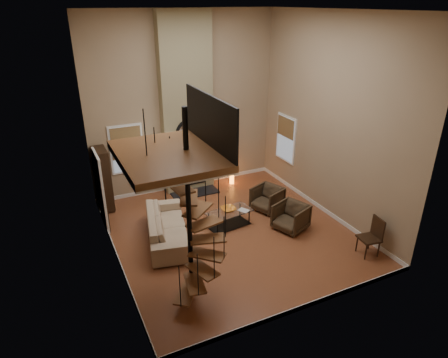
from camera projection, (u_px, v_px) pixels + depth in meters
name	position (u px, v px, depth m)	size (l,w,h in m)	color
ground	(230.00, 232.00, 10.60)	(6.00, 6.50, 0.01)	#A35B34
back_wall	(184.00, 105.00, 12.14)	(6.00, 0.02, 5.50)	tan
front_wall	(315.00, 187.00, 6.79)	(6.00, 0.02, 5.50)	tan
left_wall	(104.00, 153.00, 8.29)	(0.02, 6.50, 5.50)	tan
right_wall	(331.00, 119.00, 10.64)	(0.02, 6.50, 5.50)	tan
ceiling	(232.00, 10.00, 8.33)	(6.00, 6.50, 0.01)	silver
baseboard_back	(188.00, 184.00, 13.24)	(6.00, 0.02, 0.12)	white
baseboard_front	(302.00, 307.00, 7.91)	(6.00, 0.02, 0.12)	white
baseboard_left	(118.00, 258.00, 9.41)	(0.02, 6.50, 0.12)	white
baseboard_right	(320.00, 207.00, 11.75)	(0.02, 6.50, 0.12)	white
chimney_breast	(186.00, 106.00, 11.98)	(1.60, 0.38, 5.50)	#887D58
hearth	(195.00, 193.00, 12.71)	(1.50, 0.60, 0.04)	black
firebox	(191.00, 175.00, 12.73)	(0.95, 0.02, 0.72)	black
mantel	(192.00, 158.00, 12.41)	(1.70, 0.18, 0.06)	white
mirror_frame	(190.00, 133.00, 12.13)	(0.94, 0.94, 0.10)	black
mirror_disc	(190.00, 133.00, 12.14)	(0.80, 0.80, 0.01)	white
vase_left	(174.00, 156.00, 12.17)	(0.24, 0.24, 0.25)	black
vase_right	(209.00, 151.00, 12.62)	(0.20, 0.20, 0.21)	#1B5F5B
window_back	(127.00, 148.00, 11.84)	(1.02, 0.06, 1.52)	white
window_right	(286.00, 138.00, 12.74)	(0.06, 1.02, 1.52)	white
entry_door	(101.00, 191.00, 10.49)	(0.10, 1.05, 2.16)	white
loft	(173.00, 152.00, 6.98)	(1.70, 2.20, 1.09)	brown
spiral_stair	(190.00, 219.00, 7.69)	(1.47, 1.47, 4.06)	black
hutch	(103.00, 179.00, 11.44)	(0.38, 0.82, 1.83)	black
sofa	(167.00, 226.00, 10.12)	(2.46, 0.96, 0.72)	tan
armchair_near	(269.00, 198.00, 11.66)	(0.77, 0.80, 0.73)	#3C2C1B
armchair_far	(292.00, 216.00, 10.67)	(0.79, 0.82, 0.74)	#3C2C1B
coffee_table	(229.00, 217.00, 10.77)	(1.31, 0.79, 0.46)	silver
bowl	(228.00, 209.00, 10.72)	(0.40, 0.40, 0.10)	orange
book	(243.00, 211.00, 10.71)	(0.21, 0.28, 0.03)	gray
floor_lamp	(163.00, 163.00, 11.37)	(0.43, 0.43, 1.76)	black
accent_lamp	(232.00, 177.00, 13.32)	(0.15, 0.15, 0.53)	orange
side_chair	(373.00, 235.00, 9.49)	(0.52, 0.52, 0.98)	black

